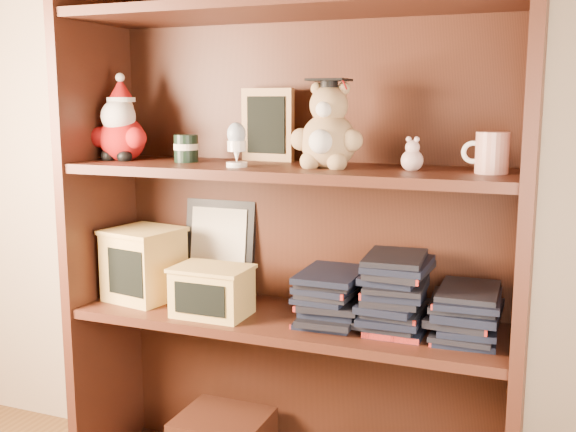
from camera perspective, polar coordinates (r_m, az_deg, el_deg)
name	(u,v)px	position (r m, az deg, el deg)	size (l,w,h in m)	color
bookcase	(294,228)	(1.80, 0.51, -1.04)	(1.20, 0.35, 1.60)	#431F13
shelf_lower	(288,321)	(1.81, 0.00, -8.85)	(1.14, 0.33, 0.02)	#431F13
shelf_upper	(288,171)	(1.73, 0.00, 3.85)	(1.14, 0.33, 0.02)	#431F13
santa_plush	(121,128)	(1.95, -13.98, 7.27)	(0.18, 0.13, 0.25)	#A50F0F
teachers_tin	(186,148)	(1.85, -8.62, 5.70)	(0.07, 0.07, 0.07)	black
chalkboard_plaque	(268,126)	(1.86, -1.73, 7.62)	(0.16, 0.09, 0.20)	#9E7547
egg_cup	(237,143)	(1.69, -4.38, 6.18)	(0.05, 0.05, 0.11)	white
grad_teddy_bear	(328,133)	(1.68, 3.39, 7.01)	(0.18, 0.16, 0.23)	tan
pink_figurine	(412,157)	(1.63, 10.47, 4.90)	(0.05, 0.05, 0.08)	#CBA69D
teacher_mug	(491,153)	(1.61, 16.82, 5.15)	(0.11, 0.08, 0.09)	silver
certificate_frame	(219,247)	(2.00, -5.83, -2.61)	(0.22, 0.06, 0.28)	black
treats_box	(144,264)	(1.98, -12.11, -3.96)	(0.22, 0.22, 0.20)	#DAB259
pencils_box	(212,291)	(1.81, -6.45, -6.29)	(0.20, 0.15, 0.13)	#DAB259
book_stack_left	(331,295)	(1.75, 3.66, -6.65)	(0.14, 0.20, 0.14)	black
book_stack_mid	(395,292)	(1.70, 9.06, -6.39)	(0.14, 0.20, 0.19)	black
book_stack_right	(466,312)	(1.68, 14.81, -7.90)	(0.14, 0.20, 0.13)	black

